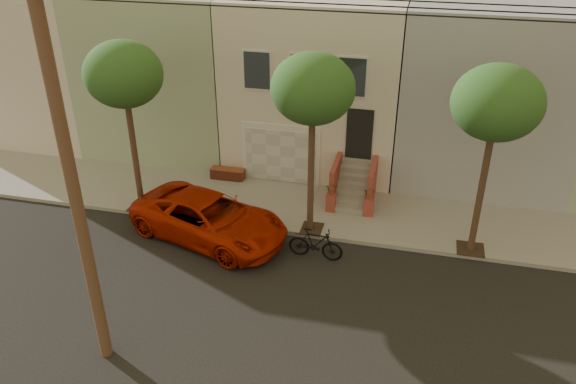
# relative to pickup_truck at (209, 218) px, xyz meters

# --- Properties ---
(ground) EXTENTS (90.00, 90.00, 0.00)m
(ground) POSITION_rel_pickup_truck_xyz_m (2.31, -2.74, -0.78)
(ground) COLOR black
(ground) RESTS_ON ground
(sidewalk) EXTENTS (40.00, 3.70, 0.15)m
(sidewalk) POSITION_rel_pickup_truck_xyz_m (2.31, 2.61, -0.70)
(sidewalk) COLOR gray
(sidewalk) RESTS_ON ground
(house_row) EXTENTS (33.10, 11.70, 7.00)m
(house_row) POSITION_rel_pickup_truck_xyz_m (2.31, 8.45, 2.87)
(house_row) COLOR beige
(house_row) RESTS_ON sidewalk
(tree_left) EXTENTS (2.70, 2.57, 6.30)m
(tree_left) POSITION_rel_pickup_truck_xyz_m (-3.19, 1.16, 4.48)
(tree_left) COLOR #2D2116
(tree_left) RESTS_ON sidewalk
(tree_mid) EXTENTS (2.70, 2.57, 6.30)m
(tree_mid) POSITION_rel_pickup_truck_xyz_m (3.31, 1.16, 4.48)
(tree_mid) COLOR #2D2116
(tree_mid) RESTS_ON sidewalk
(tree_right) EXTENTS (2.70, 2.57, 6.30)m
(tree_right) POSITION_rel_pickup_truck_xyz_m (8.81, 1.16, 4.48)
(tree_right) COLOR #2D2116
(tree_right) RESTS_ON sidewalk
(pickup_truck) EXTENTS (6.13, 4.16, 1.56)m
(pickup_truck) POSITION_rel_pickup_truck_xyz_m (0.00, 0.00, 0.00)
(pickup_truck) COLOR #B21900
(pickup_truck) RESTS_ON ground
(motorcycle) EXTENTS (1.85, 0.62, 1.10)m
(motorcycle) POSITION_rel_pickup_truck_xyz_m (3.81, -0.35, -0.23)
(motorcycle) COLOR black
(motorcycle) RESTS_ON ground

